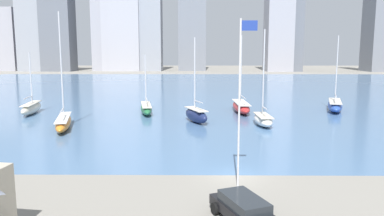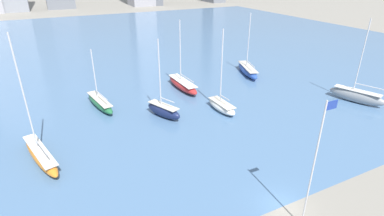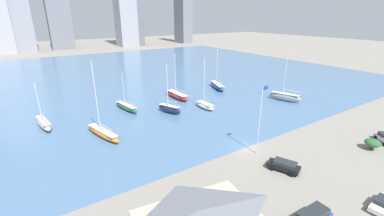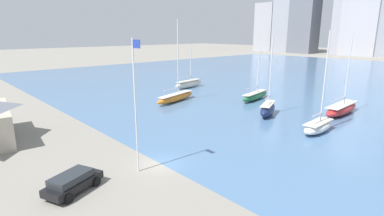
{
  "view_description": "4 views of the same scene",
  "coord_description": "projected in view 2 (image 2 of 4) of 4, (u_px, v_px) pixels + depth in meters",
  "views": [
    {
      "loc": [
        -3.18,
        -29.04,
        9.84
      ],
      "look_at": [
        -3.7,
        19.02,
        2.65
      ],
      "focal_mm": 35.0,
      "sensor_mm": 36.0,
      "label": 1
    },
    {
      "loc": [
        -17.54,
        -15.83,
        20.82
      ],
      "look_at": [
        -0.92,
        17.78,
        3.19
      ],
      "focal_mm": 28.0,
      "sensor_mm": 36.0,
      "label": 2
    },
    {
      "loc": [
        -30.89,
        -28.98,
        22.52
      ],
      "look_at": [
        -5.52,
        9.56,
        5.82
      ],
      "focal_mm": 24.0,
      "sensor_mm": 36.0,
      "label": 3
    },
    {
      "loc": [
        22.3,
        -16.05,
        12.55
      ],
      "look_at": [
        -4.9,
        8.66,
        3.31
      ],
      "focal_mm": 28.0,
      "sensor_mm": 36.0,
      "label": 4
    }
  ],
  "objects": [
    {
      "name": "sailboat_blue",
      "position": [
        247.0,
        70.0,
        64.21
      ],
      "size": [
        5.63,
        11.1,
        12.59
      ],
      "rotation": [
        0.0,
        0.0,
        -0.32
      ],
      "color": "#284CA8",
      "rests_on": "harbor_water"
    },
    {
      "name": "sailboat_gray",
      "position": [
        357.0,
        96.0,
        50.62
      ],
      "size": [
        4.67,
        9.02,
        13.8
      ],
      "rotation": [
        0.0,
        0.0,
        0.34
      ],
      "color": "gray",
      "rests_on": "harbor_water"
    },
    {
      "name": "harbor_water",
      "position": [
        114.0,
        48.0,
        85.52
      ],
      "size": [
        180.0,
        140.0,
        0.0
      ],
      "color": "#4C7099",
      "rests_on": "ground_plane"
    },
    {
      "name": "flag_pole",
      "position": [
        314.0,
        164.0,
        23.91
      ],
      "size": [
        1.24,
        0.14,
        12.17
      ],
      "color": "silver",
      "rests_on": "ground_plane"
    },
    {
      "name": "sailboat_navy",
      "position": [
        164.0,
        110.0,
        45.71
      ],
      "size": [
        4.23,
        6.87,
        11.87
      ],
      "rotation": [
        0.0,
        0.0,
        0.4
      ],
      "color": "#19234C",
      "rests_on": "harbor_water"
    },
    {
      "name": "sailboat_white",
      "position": [
        222.0,
        106.0,
        47.72
      ],
      "size": [
        2.38,
        6.8,
        12.83
      ],
      "rotation": [
        0.0,
        0.0,
        0.03
      ],
      "color": "white",
      "rests_on": "harbor_water"
    },
    {
      "name": "sailboat_green",
      "position": [
        100.0,
        102.0,
        48.96
      ],
      "size": [
        3.42,
        9.92,
        9.49
      ],
      "rotation": [
        0.0,
        0.0,
        0.17
      ],
      "color": "#236B3D",
      "rests_on": "harbor_water"
    },
    {
      "name": "sailboat_orange",
      "position": [
        40.0,
        154.0,
        35.33
      ],
      "size": [
        4.48,
        11.03,
        14.97
      ],
      "rotation": [
        0.0,
        0.0,
        0.26
      ],
      "color": "orange",
      "rests_on": "harbor_water"
    },
    {
      "name": "ground_plane",
      "position": [
        283.0,
        207.0,
        28.73
      ],
      "size": [
        500.0,
        500.0,
        0.0
      ],
      "primitive_type": "plane",
      "color": "gray"
    },
    {
      "name": "sailboat_red",
      "position": [
        183.0,
        84.0,
        56.29
      ],
      "size": [
        2.72,
        10.54,
        12.6
      ],
      "rotation": [
        0.0,
        0.0,
        0.03
      ],
      "color": "#B72828",
      "rests_on": "harbor_water"
    }
  ]
}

